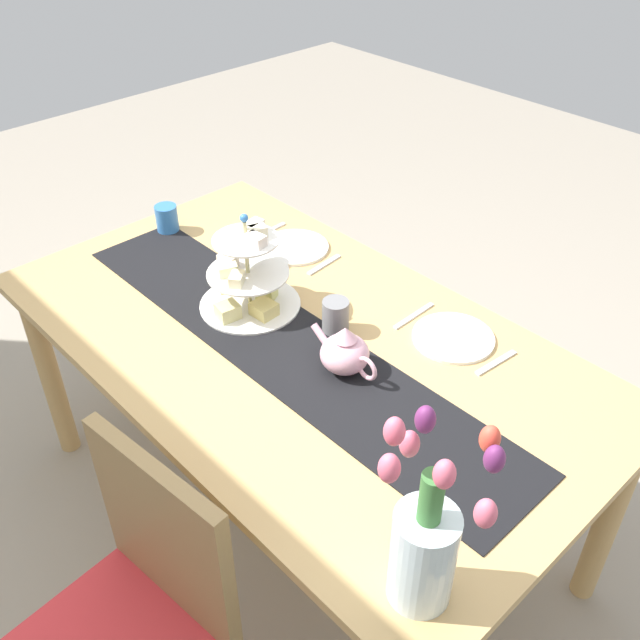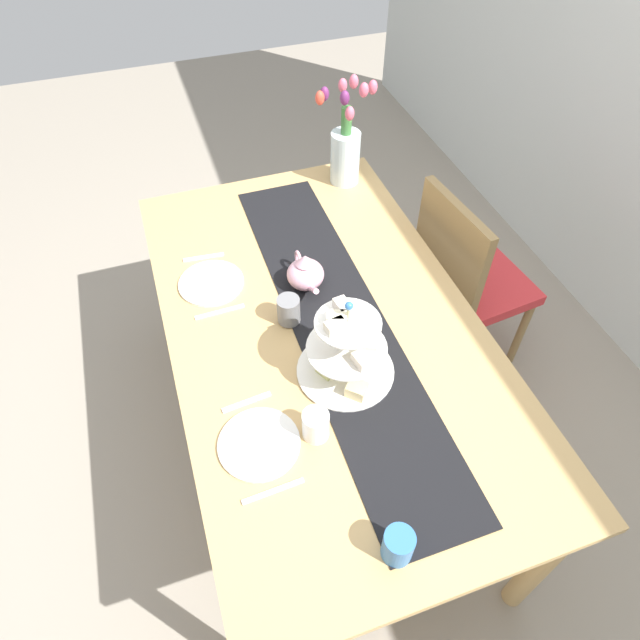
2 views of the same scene
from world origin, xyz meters
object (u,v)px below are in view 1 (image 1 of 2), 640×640
at_px(fork_right, 324,265).
at_px(knife_right, 267,232).
at_px(dining_table, 297,363).
at_px(dinner_plate_left, 453,338).
at_px(teapot, 345,353).
at_px(mug_orange, 167,219).
at_px(knife_left, 414,316).
at_px(fork_left, 496,363).
at_px(mug_grey, 336,316).
at_px(tulip_vase, 426,541).
at_px(dinner_plate_right, 294,247).
at_px(mug_white_text, 253,251).
at_px(chair_left, 134,617).
at_px(tiered_cake_stand, 247,281).

height_order(fork_right, knife_right, same).
xyz_separation_m(dining_table, dinner_plate_left, (-0.31, -0.31, 0.10)).
bearing_deg(knife_right, dinner_plate_left, 180.00).
bearing_deg(knife_right, teapot, 155.84).
relative_size(knife_right, mug_orange, 1.79).
bearing_deg(knife_left, dinner_plate_left, 180.00).
xyz_separation_m(fork_left, mug_orange, (1.21, 0.24, 0.04)).
relative_size(fork_left, mug_grey, 1.58).
height_order(dinner_plate_left, fork_left, dinner_plate_left).
distance_m(teapot, knife_left, 0.32).
bearing_deg(mug_orange, dining_table, 174.38).
height_order(tulip_vase, dinner_plate_right, tulip_vase).
relative_size(mug_white_text, mug_orange, 1.00).
bearing_deg(mug_orange, teapot, 175.51).
bearing_deg(fork_right, knife_right, 0.00).
relative_size(chair_left, dinner_plate_left, 3.96).
bearing_deg(tulip_vase, fork_right, -34.58).
relative_size(tiered_cake_stand, tulip_vase, 0.68).
height_order(teapot, dinner_plate_left, teapot).
bearing_deg(knife_right, mug_white_text, 128.40).
xyz_separation_m(chair_left, knife_left, (0.10, -1.05, 0.26)).
xyz_separation_m(mug_grey, mug_orange, (0.81, 0.03, -0.00)).
bearing_deg(tiered_cake_stand, knife_left, -138.99).
xyz_separation_m(fork_left, knife_left, (0.29, 0.00, 0.00)).
height_order(dinner_plate_right, mug_grey, mug_grey).
bearing_deg(mug_grey, chair_left, 104.40).
xyz_separation_m(chair_left, mug_orange, (1.02, -0.81, 0.30)).
relative_size(knife_left, dinner_plate_right, 0.74).
bearing_deg(mug_white_text, tulip_vase, 155.82).
relative_size(dining_table, dinner_plate_left, 7.74).
bearing_deg(teapot, fork_left, -129.52).
bearing_deg(mug_white_text, dining_table, 158.06).
distance_m(dining_table, teapot, 0.24).
relative_size(chair_left, mug_grey, 9.58).
distance_m(teapot, dinner_plate_left, 0.34).
xyz_separation_m(dining_table, mug_grey, (-0.05, -0.10, 0.15)).
bearing_deg(mug_white_text, dinner_plate_right, -96.49).
xyz_separation_m(dinner_plate_right, knife_right, (0.14, 0.00, -0.00)).
bearing_deg(dinner_plate_left, tiered_cake_stand, 31.95).
distance_m(knife_right, mug_white_text, 0.21).
distance_m(knife_left, knife_right, 0.67).
xyz_separation_m(dining_table, knife_left, (-0.16, -0.31, 0.10)).
bearing_deg(tiered_cake_stand, fork_right, -87.53).
bearing_deg(fork_left, knife_left, 0.00).
bearing_deg(knife_right, tulip_vase, 152.04).
bearing_deg(teapot, knife_left, -84.49).
xyz_separation_m(tiered_cake_stand, fork_left, (-0.66, -0.32, -0.09)).
xyz_separation_m(teapot, knife_right, (0.70, -0.31, -0.06)).
height_order(knife_left, mug_white_text, mug_white_text).
bearing_deg(knife_right, tiered_cake_stand, 133.55).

